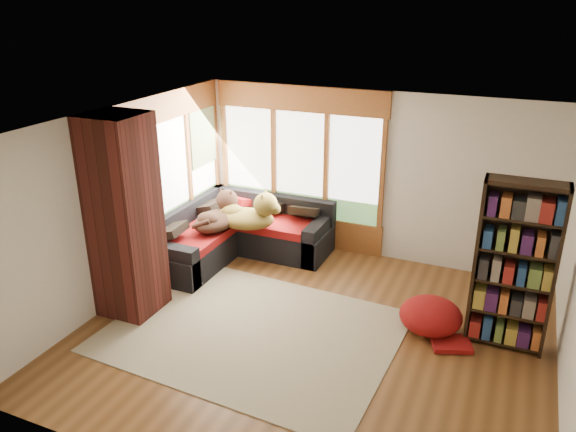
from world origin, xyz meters
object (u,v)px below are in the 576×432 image
Objects in this scene: pouf at (431,315)px; dog_tan at (250,214)px; brick_chimney at (124,217)px; dog_brindle at (219,215)px; area_rug at (253,331)px; bookshelf at (514,267)px; sectional_sofa at (237,235)px.

pouf is 3.08m from dog_tan.
dog_tan is (0.79, 1.86, -0.50)m from brick_chimney.
dog_tan is at bearing -61.27° from dog_brindle.
area_rug is at bearing 3.92° from brick_chimney.
dog_tan is (-2.90, 0.84, 0.58)m from pouf.
area_rug is 1.68× the size of bookshelf.
brick_chimney is at bearing -166.80° from bookshelf.
dog_brindle is at bearing 171.55° from bookshelf.
brick_chimney reaches higher than pouf.
sectional_sofa reaches higher than pouf.
brick_chimney reaches higher than bookshelf.
sectional_sofa is at bearing 162.40° from pouf.
bookshelf reaches higher than dog_tan.
pouf is at bearing -18.51° from sectional_sofa.
brick_chimney is at bearing -123.44° from dog_tan.
pouf is (1.99, 0.90, 0.21)m from area_rug.
brick_chimney reaches higher than dog_brindle.
dog_brindle reaches higher than pouf.
sectional_sofa is 4.27m from bookshelf.
bookshelf is at bearing 13.20° from brick_chimney.
dog_tan is at bearing 117.52° from area_rug.
sectional_sofa is 0.64× the size of area_rug.
bookshelf is (4.54, 1.06, -0.28)m from brick_chimney.
pouf is at bearing 15.40° from brick_chimney.
sectional_sofa is 0.63m from dog_tan.
dog_tan reaches higher than pouf.
dog_brindle is (-1.36, 1.57, 0.77)m from area_rug.
bookshelf is 2.21× the size of dog_brindle.
dog_brindle is (-0.10, -0.36, 0.47)m from sectional_sofa.
pouf is at bearing -26.60° from dog_tan.
brick_chimney reaches higher than dog_tan.
area_rug is 2.21m from dog_brindle.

